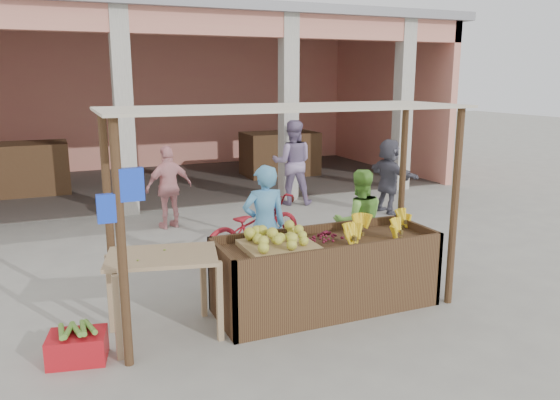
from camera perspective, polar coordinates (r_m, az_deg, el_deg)
name	(u,v)px	position (r m, az deg, el deg)	size (l,w,h in m)	color
ground	(287,314)	(6.47, 0.75, -11.84)	(60.00, 60.00, 0.00)	gray
market_building	(148,77)	(14.52, -13.65, 12.42)	(14.40, 6.40, 4.20)	tan
fruit_stall	(326,276)	(6.52, 4.82, -7.89)	(2.60, 0.95, 0.80)	#503920
stall_awning	(284,144)	(5.98, 0.44, 5.87)	(4.09, 1.35, 2.39)	#503920
banana_heap	(377,229)	(6.68, 10.15, -3.03)	(1.10, 0.60, 0.20)	yellow
melon_tray	(279,240)	(6.14, -0.16, -4.25)	(0.80, 0.69, 0.21)	#A18353
berry_heap	(326,236)	(6.42, 4.85, -3.79)	(0.44, 0.36, 0.14)	maroon
side_table	(163,268)	(5.81, -12.17, -6.94)	(1.26, 0.97, 0.91)	tan
papaya_pile	(161,245)	(5.73, -12.29, -4.61)	(0.73, 0.42, 0.21)	#578C2E
red_crate	(78,347)	(5.80, -20.39, -14.23)	(0.54, 0.39, 0.28)	#B5131B
plantain_bundle	(76,330)	(5.72, -20.54, -12.58)	(0.43, 0.30, 0.09)	#5C8D33
produce_sacks	(299,188)	(12.02, 1.96, 1.29)	(0.81, 0.51, 0.62)	maroon
vendor_blue	(264,222)	(7.09, -1.64, -2.28)	(0.64, 0.47, 1.71)	#549FD4
vendor_green	(359,219)	(7.58, 8.26, -2.03)	(0.75, 0.43, 1.56)	#79C449
motorcycle	(254,227)	(8.12, -2.77, -2.85)	(1.96, 0.68, 1.03)	maroon
shopper_b	(169,185)	(10.02, -11.53, 1.60)	(0.94, 0.50, 1.60)	pink
shopper_d	(389,174)	(11.17, 11.30, 2.68)	(1.46, 0.60, 1.58)	#4C4B58
shopper_f	(292,159)	(11.68, 1.30, 4.35)	(0.96, 0.55, 1.98)	#8D78A2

